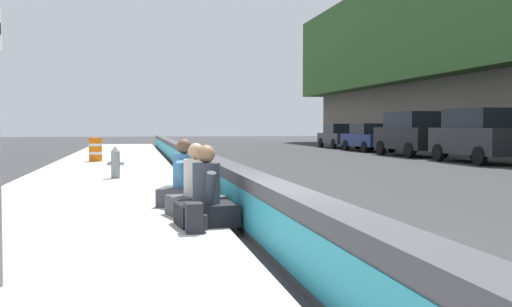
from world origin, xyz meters
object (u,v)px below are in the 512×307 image
seated_person_middle (196,192)px  backpack (195,218)px  fire_hydrant (115,162)px  seated_person_rear (184,185)px  seated_person_foreground (206,200)px  parked_car_fourth (478,135)px  parked_car_farther (339,136)px  construction_barrel (96,149)px  parked_car_far (368,137)px  parked_car_midline (411,133)px

seated_person_middle → backpack: seated_person_middle is taller
fire_hydrant → seated_person_rear: 6.08m
backpack → seated_person_rear: bearing=-1.8°
backpack → seated_person_middle: bearing=-6.4°
seated_person_foreground → parked_car_fourth: parked_car_fourth is taller
seated_person_middle → parked_car_farther: (30.06, -13.10, 0.36)m
seated_person_foreground → parked_car_fourth: 19.09m
seated_person_middle → parked_car_farther: 32.79m
seated_person_middle → parked_car_farther: size_ratio=0.26×
fire_hydrant → construction_barrel: bearing=7.3°
seated_person_middle → backpack: bearing=173.6°
seated_person_rear → parked_car_fourth: parked_car_fourth is taller
backpack → parked_car_fourth: bearing=-42.6°
seated_person_middle → seated_person_rear: 1.17m
seated_person_middle → backpack: 1.58m
construction_barrel → parked_car_far: (9.43, -15.51, 0.24)m
fire_hydrant → backpack: 8.75m
parked_car_farther → seated_person_middle: bearing=156.5°
seated_person_rear → parked_car_farther: (28.90, -13.18, 0.35)m
seated_person_foreground → parked_car_midline: bearing=-33.3°
seated_person_foreground → construction_barrel: 16.26m
construction_barrel → parked_car_fourth: (-2.16, -15.63, 0.56)m
seated_person_rear → backpack: bearing=178.2°
backpack → parked_car_far: size_ratio=0.09×
seated_person_middle → construction_barrel: size_ratio=1.21×
construction_barrel → parked_car_far: size_ratio=0.21×
seated_person_rear → backpack: (-2.73, 0.09, -0.18)m
construction_barrel → parked_car_fourth: size_ratio=0.20×
parked_car_farther → parked_car_midline: bearing=179.1°
seated_person_rear → parked_car_far: bearing=-29.3°
seated_person_rear → parked_car_fourth: 17.69m
parked_car_far → parked_car_farther: bearing=-1.0°
seated_person_foreground → backpack: 0.65m
parked_car_midline → backpack: bearing=147.0°
parked_car_midline → parked_car_farther: size_ratio=1.08×
parked_car_far → seated_person_foreground: bearing=153.1°
seated_person_foreground → seated_person_middle: 0.98m
seated_person_foreground → fire_hydrant: bearing=10.7°
fire_hydrant → parked_car_fourth: size_ratio=0.18×
parked_car_midline → parked_car_farther: (11.43, -0.17, -0.32)m
parked_car_fourth → parked_car_midline: same height
backpack → parked_car_fourth: parked_car_fourth is taller
seated_person_foreground → parked_car_midline: size_ratio=0.24×
parked_car_fourth → seated_person_foreground: bearing=136.8°
fire_hydrant → parked_car_farther: size_ratio=0.19×
parked_car_fourth → parked_car_farther: bearing=0.1°
seated_person_rear → seated_person_middle: bearing=-175.6°
seated_person_foreground → parked_car_farther: parked_car_farther is taller
fire_hydrant → parked_car_fourth: bearing=-68.2°
seated_person_middle → parked_car_farther: bearing=-23.5°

